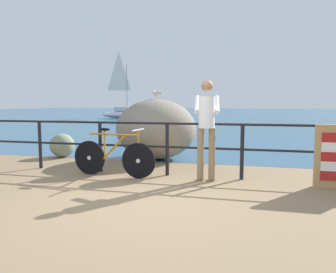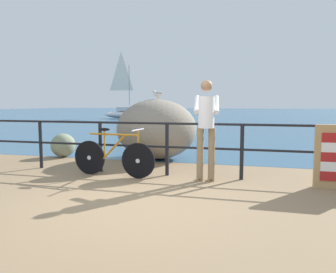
{
  "view_description": "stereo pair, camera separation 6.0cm",
  "coord_description": "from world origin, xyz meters",
  "px_view_note": "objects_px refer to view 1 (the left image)",
  "views": [
    {
      "loc": [
        1.51,
        -4.15,
        1.37
      ],
      "look_at": [
        -0.09,
        2.15,
        0.71
      ],
      "focal_mm": 34.36,
      "sensor_mm": 36.0,
      "label": 1
    },
    {
      "loc": [
        1.57,
        -4.13,
        1.37
      ],
      "look_at": [
        -0.09,
        2.15,
        0.71
      ],
      "focal_mm": 34.36,
      "sensor_mm": 36.0,
      "label": 2
    }
  ],
  "objects_px": {
    "breakwater_boulder_main": "(156,129)",
    "breakwater_boulder_left": "(62,145)",
    "person_at_railing": "(207,125)",
    "sailboat": "(125,111)",
    "bicycle": "(114,156)",
    "seagull": "(158,94)"
  },
  "relations": [
    {
      "from": "breakwater_boulder_main",
      "to": "breakwater_boulder_left",
      "type": "bearing_deg",
      "value": -171.73
    },
    {
      "from": "person_at_railing",
      "to": "sailboat",
      "type": "distance_m",
      "value": 24.72
    },
    {
      "from": "bicycle",
      "to": "sailboat",
      "type": "distance_m",
      "value": 24.09
    },
    {
      "from": "breakwater_boulder_left",
      "to": "seagull",
      "type": "height_order",
      "value": "seagull"
    },
    {
      "from": "seagull",
      "to": "sailboat",
      "type": "height_order",
      "value": "sailboat"
    },
    {
      "from": "breakwater_boulder_main",
      "to": "seagull",
      "type": "relative_size",
      "value": 5.8
    },
    {
      "from": "breakwater_boulder_left",
      "to": "seagull",
      "type": "distance_m",
      "value": 2.81
    },
    {
      "from": "breakwater_boulder_left",
      "to": "seagull",
      "type": "relative_size",
      "value": 1.84
    },
    {
      "from": "person_at_railing",
      "to": "sailboat",
      "type": "relative_size",
      "value": 0.29
    },
    {
      "from": "breakwater_boulder_main",
      "to": "sailboat",
      "type": "bearing_deg",
      "value": 113.91
    },
    {
      "from": "breakwater_boulder_left",
      "to": "sailboat",
      "type": "height_order",
      "value": "sailboat"
    },
    {
      "from": "seagull",
      "to": "sailboat",
      "type": "relative_size",
      "value": 0.06
    },
    {
      "from": "bicycle",
      "to": "breakwater_boulder_main",
      "type": "relative_size",
      "value": 0.85
    },
    {
      "from": "breakwater_boulder_main",
      "to": "seagull",
      "type": "xyz_separation_m",
      "value": [
        0.02,
        0.09,
        0.88
      ]
    },
    {
      "from": "person_at_railing",
      "to": "breakwater_boulder_left",
      "type": "distance_m",
      "value": 4.34
    },
    {
      "from": "person_at_railing",
      "to": "sailboat",
      "type": "height_order",
      "value": "sailboat"
    },
    {
      "from": "bicycle",
      "to": "sailboat",
      "type": "bearing_deg",
      "value": 116.52
    },
    {
      "from": "bicycle",
      "to": "breakwater_boulder_main",
      "type": "distance_m",
      "value": 2.13
    },
    {
      "from": "person_at_railing",
      "to": "sailboat",
      "type": "bearing_deg",
      "value": 18.12
    },
    {
      "from": "sailboat",
      "to": "breakwater_boulder_left",
      "type": "bearing_deg",
      "value": -78.9
    },
    {
      "from": "breakwater_boulder_main",
      "to": "sailboat",
      "type": "height_order",
      "value": "sailboat"
    },
    {
      "from": "sailboat",
      "to": "person_at_railing",
      "type": "bearing_deg",
      "value": -71.35
    }
  ]
}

